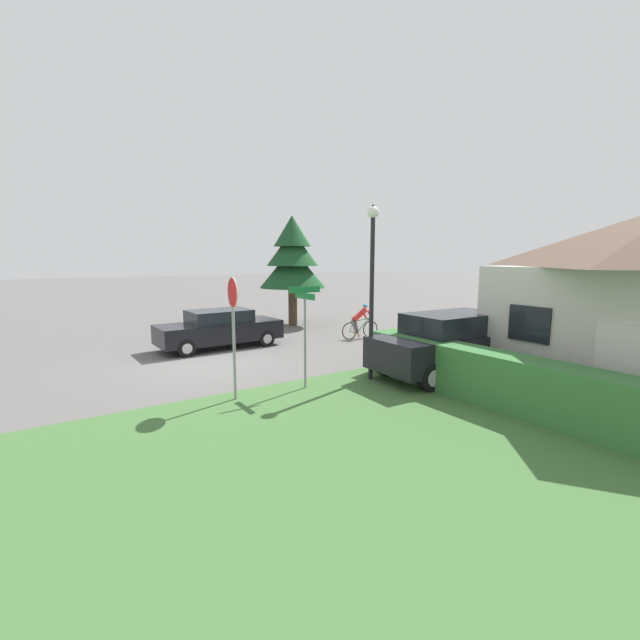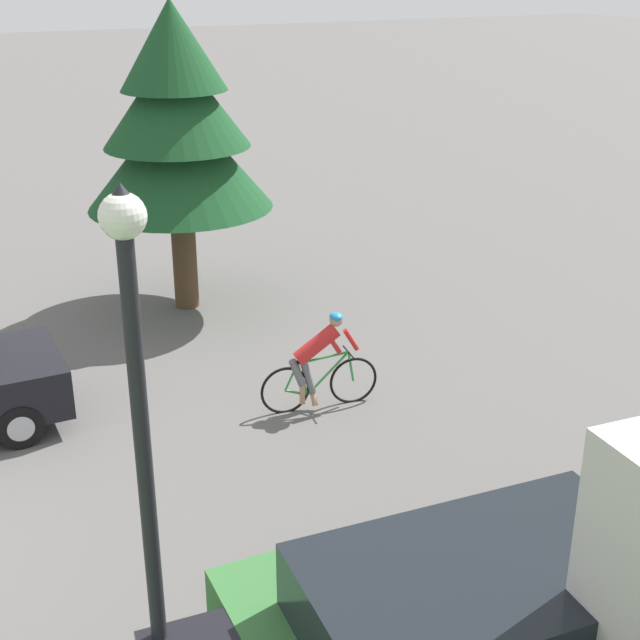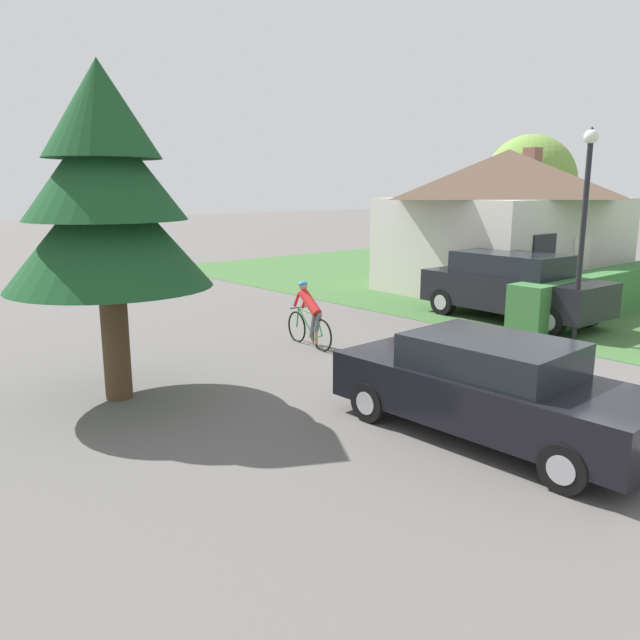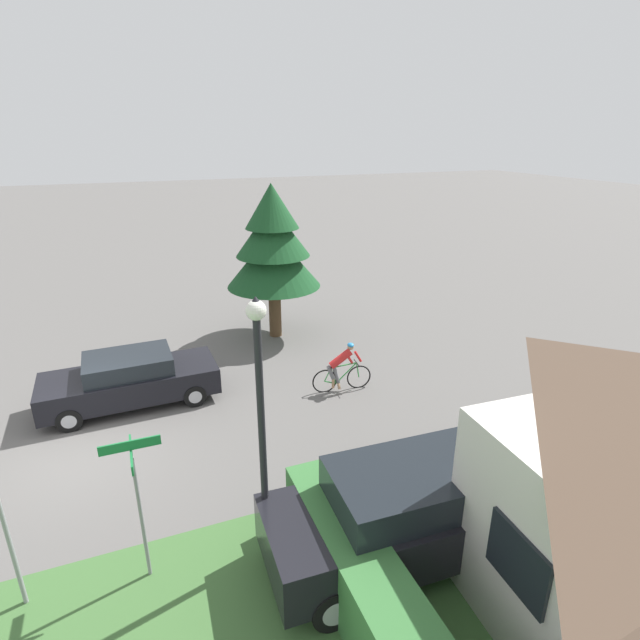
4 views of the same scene
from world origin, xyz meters
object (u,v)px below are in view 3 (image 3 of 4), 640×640
(street_lamp, at_px, (585,208))
(cyclist, at_px, (309,316))
(conifer_tall_near, at_px, (105,194))
(parked_suv_right, at_px, (513,286))
(cottage_house, at_px, (505,218))
(deciduous_tree_right, at_px, (529,184))
(sedan_left_lane, at_px, (489,388))

(street_lamp, bearing_deg, cyclist, 143.78)
(conifer_tall_near, bearing_deg, cyclist, 6.81)
(cyclist, relative_size, conifer_tall_near, 0.32)
(parked_suv_right, height_order, conifer_tall_near, conifer_tall_near)
(parked_suv_right, height_order, street_lamp, street_lamp)
(street_lamp, distance_m, conifer_tall_near, 10.13)
(conifer_tall_near, bearing_deg, cottage_house, 8.62)
(deciduous_tree_right, bearing_deg, cottage_house, -155.18)
(sedan_left_lane, bearing_deg, cottage_house, -59.36)
(sedan_left_lane, xyz_separation_m, deciduous_tree_right, (17.61, 10.11, 2.92))
(cyclist, bearing_deg, sedan_left_lane, 172.64)
(cottage_house, bearing_deg, conifer_tall_near, -168.58)
(parked_suv_right, xyz_separation_m, conifer_tall_near, (-10.57, 0.83, 2.47))
(conifer_tall_near, bearing_deg, street_lamp, -17.71)
(parked_suv_right, height_order, deciduous_tree_right, deciduous_tree_right)
(sedan_left_lane, relative_size, parked_suv_right, 0.93)
(sedan_left_lane, height_order, cyclist, same)
(street_lamp, height_order, deciduous_tree_right, deciduous_tree_right)
(cyclist, distance_m, conifer_tall_near, 5.42)
(cottage_house, distance_m, cyclist, 10.46)
(sedan_left_lane, bearing_deg, conifer_tall_near, 31.14)
(cottage_house, relative_size, conifer_tall_near, 1.51)
(sedan_left_lane, distance_m, conifer_tall_near, 6.59)
(sedan_left_lane, height_order, parked_suv_right, parked_suv_right)
(conifer_tall_near, distance_m, deciduous_tree_right, 21.47)
(sedan_left_lane, height_order, deciduous_tree_right, deciduous_tree_right)
(cottage_house, height_order, parked_suv_right, cottage_house)
(cyclist, bearing_deg, deciduous_tree_right, -67.83)
(conifer_tall_near, bearing_deg, sedan_left_lane, -57.20)
(cottage_house, bearing_deg, street_lamp, -131.50)
(parked_suv_right, relative_size, conifer_tall_near, 0.91)
(cottage_house, height_order, cyclist, cottage_house)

